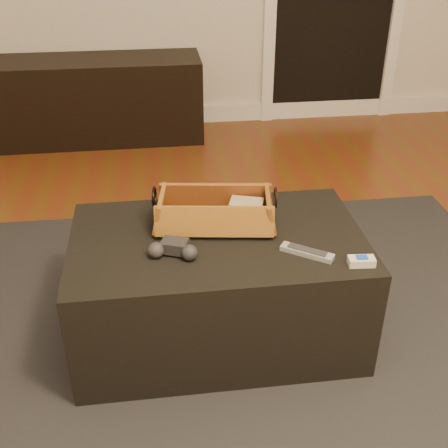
{
  "coord_description": "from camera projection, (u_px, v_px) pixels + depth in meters",
  "views": [
    {
      "loc": [
        0.02,
        -1.18,
        1.43
      ],
      "look_at": [
        0.23,
        0.41,
        0.49
      ],
      "focal_mm": 45.0,
      "sensor_mm": 36.0,
      "label": 1
    }
  ],
  "objects": [
    {
      "name": "floor",
      "position": [
        167.0,
        434.0,
        1.74
      ],
      "size": [
        5.0,
        5.5,
        0.01
      ],
      "primitive_type": "cube",
      "color": "brown",
      "rests_on": "ground"
    },
    {
      "name": "cloth_bundle",
      "position": [
        246.0,
        209.0,
        1.98
      ],
      "size": [
        0.13,
        0.11,
        0.06
      ],
      "primitive_type": "cube",
      "rotation": [
        0.0,
        0.0,
        -0.31
      ],
      "color": "tan",
      "rests_on": "wicker_basket"
    },
    {
      "name": "cream_gadget",
      "position": [
        361.0,
        261.0,
        1.75
      ],
      "size": [
        0.09,
        0.05,
        0.03
      ],
      "color": "beige",
      "rests_on": "ottoman"
    },
    {
      "name": "silver_remote",
      "position": [
        307.0,
        252.0,
        1.81
      ],
      "size": [
        0.17,
        0.13,
        0.02
      ],
      "color": "#9FA2A7",
      "rests_on": "ottoman"
    },
    {
      "name": "media_cabinet",
      "position": [
        98.0,
        100.0,
        3.71
      ],
      "size": [
        1.36,
        0.45,
        0.53
      ],
      "primitive_type": "cube",
      "color": "black",
      "rests_on": "floor"
    },
    {
      "name": "tv_remote",
      "position": [
        209.0,
        221.0,
        1.95
      ],
      "size": [
        0.22,
        0.06,
        0.02
      ],
      "primitive_type": "cube",
      "rotation": [
        0.0,
        0.0,
        -0.04
      ],
      "color": "black",
      "rests_on": "wicker_basket"
    },
    {
      "name": "game_controller",
      "position": [
        173.0,
        249.0,
        1.79
      ],
      "size": [
        0.17,
        0.12,
        0.05
      ],
      "color": "black",
      "rests_on": "ottoman"
    },
    {
      "name": "wicker_basket",
      "position": [
        215.0,
        213.0,
        1.95
      ],
      "size": [
        0.44,
        0.27,
        0.15
      ],
      "color": "#9C6C23",
      "rests_on": "ottoman"
    },
    {
      "name": "ottoman",
      "position": [
        218.0,
        286.0,
        2.01
      ],
      "size": [
        1.0,
        0.6,
        0.42
      ],
      "primitive_type": "cube",
      "color": "black",
      "rests_on": "area_rug"
    },
    {
      "name": "baseboard",
      "position": [
        150.0,
        116.0,
        4.04
      ],
      "size": [
        5.0,
        0.04,
        0.12
      ],
      "primitive_type": "cube",
      "color": "white",
      "rests_on": "floor"
    },
    {
      "name": "area_rug",
      "position": [
        220.0,
        341.0,
        2.08
      ],
      "size": [
        2.6,
        2.0,
        0.01
      ],
      "primitive_type": "cube",
      "color": "black",
      "rests_on": "floor"
    }
  ]
}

